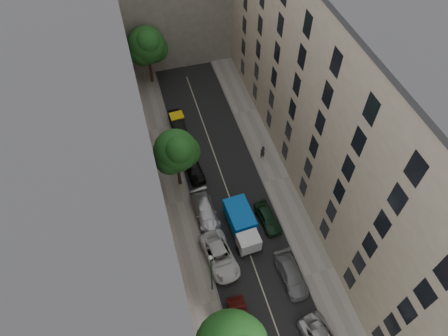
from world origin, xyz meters
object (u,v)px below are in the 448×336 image
object	(u,v)px
tarp_truck	(242,224)
car_right_2	(268,218)
car_left_1	(241,321)
car_left_2	(220,256)
car_left_4	(194,169)
lamp_post	(211,270)
tree_far	(147,47)
tree_mid	(177,152)
pedestrian	(263,152)
car_left_5	(177,122)
car_left_3	(205,211)
car_right_1	(291,275)

from	to	relation	value
tarp_truck	car_right_2	size ratio (longest dim) A/B	1.38
car_left_1	car_left_2	xyz separation A→B (m)	(-0.10, 6.12, 0.06)
car_left_4	car_right_2	world-z (taller)	car_left_4
lamp_post	car_left_1	bearing A→B (deg)	-66.52
car_left_1	car_right_2	size ratio (longest dim) A/B	1.03
tree_far	lamp_post	size ratio (longest dim) A/B	1.24
tree_mid	tarp_truck	bearing A→B (deg)	-58.38
tarp_truck	tree_mid	size ratio (longest dim) A/B	0.73
car_left_4	tree_far	bearing A→B (deg)	90.43
tree_mid	pedestrian	distance (m)	10.52
car_left_1	car_left_4	distance (m)	16.80
car_left_4	car_left_1	bearing A→B (deg)	-95.47
car_right_2	lamp_post	world-z (taller)	lamp_post
tree_far	tarp_truck	bearing A→B (deg)	-79.81
car_left_1	pedestrian	bearing A→B (deg)	67.63
car_left_2	car_left_5	bearing A→B (deg)	84.28
car_left_4	lamp_post	size ratio (longest dim) A/B	0.63
tree_mid	car_right_2	bearing A→B (deg)	-43.26
car_left_3	tree_mid	bearing A→B (deg)	105.91
tarp_truck	car_left_5	xyz separation A→B (m)	(-3.02, 16.00, -0.72)
tarp_truck	pedestrian	bearing A→B (deg)	55.45
tarp_truck	car_left_5	size ratio (longest dim) A/B	1.38
car_left_2	pedestrian	xyz separation A→B (m)	(7.95, 10.69, 0.28)
tree_mid	pedestrian	bearing A→B (deg)	6.75
tarp_truck	car_left_4	distance (m)	8.87
tree_mid	pedestrian	xyz separation A→B (m)	(9.56, 1.13, -4.25)
tree_mid	car_right_1	bearing A→B (deg)	-60.81
car_right_2	car_left_3	bearing A→B (deg)	152.86
tree_mid	lamp_post	xyz separation A→B (m)	(0.19, -12.18, -1.15)
car_left_2	tree_far	distance (m)	27.64
tarp_truck	car_left_3	bearing A→B (deg)	133.00
car_left_5	tree_far	world-z (taller)	tree_far
car_left_4	tree_mid	bearing A→B (deg)	-152.02
tarp_truck	lamp_post	world-z (taller)	lamp_post
lamp_post	tarp_truck	bearing A→B (deg)	48.87
car_left_3	car_left_4	xyz separation A→B (m)	(0.17, 5.60, -0.05)
car_left_1	car_left_2	world-z (taller)	car_left_2
car_left_3	car_right_2	xyz separation A→B (m)	(5.77, -2.40, -0.05)
car_left_3	car_left_5	distance (m)	13.20
car_left_3	tree_mid	size ratio (longest dim) A/B	0.67
car_left_2	pedestrian	world-z (taller)	pedestrian
car_left_1	car_right_1	world-z (taller)	car_left_1
car_left_2	tree_mid	xyz separation A→B (m)	(-1.61, 9.56, 4.53)
car_left_3	car_left_4	size ratio (longest dim) A/B	1.26
tarp_truck	tree_far	size ratio (longest dim) A/B	0.69
car_right_2	car_left_4	bearing A→B (deg)	120.45
car_left_1	tree_mid	size ratio (longest dim) A/B	0.54
car_left_3	tree_far	size ratio (longest dim) A/B	0.64
car_left_4	car_left_5	size ratio (longest dim) A/B	1.01
car_left_5	lamp_post	bearing A→B (deg)	-96.72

